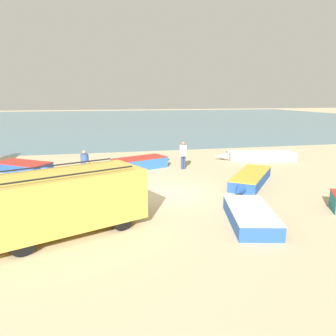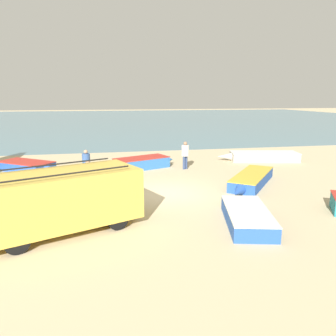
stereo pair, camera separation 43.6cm
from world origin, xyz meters
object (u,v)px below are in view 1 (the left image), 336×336
fisherman_2 (183,153)px  fishing_rowboat_0 (24,167)px  fishing_rowboat_2 (250,179)px  fishing_rowboat_4 (250,215)px  fisherman_0 (85,162)px  parked_van (64,200)px  fishing_rowboat_5 (258,156)px  fishing_rowboat_1 (142,163)px  fisherman_1 (89,175)px

fisherman_2 → fishing_rowboat_0: bearing=-122.1°
fishing_rowboat_2 → fishing_rowboat_4: size_ratio=1.15×
fisherman_0 → fisherman_2: (5.86, 1.40, 0.06)m
parked_van → fishing_rowboat_5: size_ratio=0.98×
fishing_rowboat_1 → fishing_rowboat_4: fishing_rowboat_1 is taller
fishing_rowboat_4 → fishing_rowboat_5: (5.96, 10.61, 0.03)m
fishing_rowboat_5 → fisherman_2: bearing=26.9°
parked_van → fisherman_2: 10.60m
fishing_rowboat_1 → fishing_rowboat_2: (4.85, -5.08, -0.06)m
fishing_rowboat_1 → fishing_rowboat_5: fishing_rowboat_1 is taller
fisherman_1 → fishing_rowboat_5: bearing=-42.2°
parked_van → fishing_rowboat_0: 10.40m
parked_van → fisherman_1: size_ratio=3.46×
fishing_rowboat_1 → fishing_rowboat_4: (2.44, -9.81, -0.07)m
fishing_rowboat_0 → fisherman_2: fisherman_2 is taller
fishing_rowboat_1 → fisherman_1: fisherman_1 is taller
fishing_rowboat_5 → fishing_rowboat_2: bearing=70.5°
fishing_rowboat_2 → fisherman_1: (-8.01, -0.14, 0.68)m
parked_van → fishing_rowboat_2: size_ratio=1.18×
fishing_rowboat_4 → fishing_rowboat_0: bearing=55.9°
fisherman_2 → fisherman_1: bearing=-75.5°
parked_van → fishing_rowboat_4: 6.44m
fishing_rowboat_0 → fisherman_0: fisherman_0 is taller
fishing_rowboat_1 → fisherman_2: fisherman_2 is taller
fishing_rowboat_0 → parked_van: bearing=-36.5°
parked_van → fisherman_2: parked_van is taller
fishing_rowboat_0 → fishing_rowboat_4: 14.09m
fishing_rowboat_0 → fisherman_0: 4.67m
parked_van → fishing_rowboat_1: parked_van is taller
parked_van → fishing_rowboat_5: parked_van is taller
fisherman_0 → fisherman_1: (0.22, -3.00, -0.01)m
fishing_rowboat_0 → fisherman_2: (9.49, -1.45, 0.75)m
fishing_rowboat_1 → fishing_rowboat_0: bearing=151.8°
fishing_rowboat_1 → fisherman_2: (2.47, -0.81, 0.68)m
fisherman_1 → fisherman_2: size_ratio=0.94×
fishing_rowboat_4 → fisherman_1: (-5.61, 4.60, 0.69)m
fishing_rowboat_0 → fishing_rowboat_1: fishing_rowboat_1 is taller
parked_van → fishing_rowboat_4: parked_van is taller
fishing_rowboat_1 → fishing_rowboat_2: size_ratio=0.88×
fishing_rowboat_1 → fishing_rowboat_2: fishing_rowboat_1 is taller
fishing_rowboat_0 → fishing_rowboat_5: fishing_rowboat_5 is taller
fishing_rowboat_0 → fishing_rowboat_2: 13.17m
parked_van → fishing_rowboat_4: bearing=152.4°
fishing_rowboat_5 → fisherman_1: fisherman_1 is taller
fishing_rowboat_2 → fishing_rowboat_1: bearing=-97.6°
fishing_rowboat_2 → fisherman_1: 8.04m
fishing_rowboat_0 → fisherman_1: fisherman_1 is taller
parked_van → fisherman_1: 4.12m
fishing_rowboat_1 → fishing_rowboat_5: (8.41, 0.79, -0.04)m
fisherman_1 → fisherman_0: bearing=24.6°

